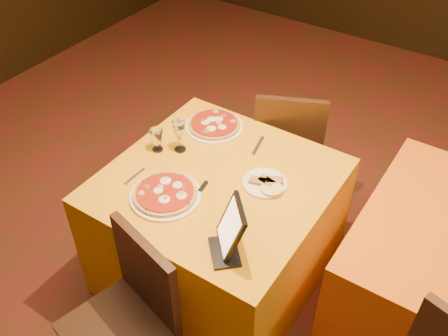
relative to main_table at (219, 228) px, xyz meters
The scene contains 13 objects.
floor 0.39m from the main_table, 38.60° to the right, with size 6.00×7.00×0.01m, color #5E2D19.
main_table is the anchor object (origin of this frame).
chair_main_near 0.82m from the main_table, 90.00° to the right, with size 0.43×0.43×0.91m, color black, non-canonical shape.
chair_main_far 0.82m from the main_table, 90.00° to the left, with size 0.44×0.44×0.91m, color black, non-canonical shape.
pizza_near 0.49m from the main_table, 119.19° to the right, with size 0.35×0.35×0.03m.
pizza_far 0.59m from the main_table, 126.87° to the left, with size 0.33×0.33×0.03m.
cutlet_dish 0.46m from the main_table, 23.30° to the left, with size 0.23×0.23×0.03m.
wine_glass 0.57m from the main_table, 164.86° to the left, with size 0.09×0.09×0.19m, color #FFE490, non-canonical shape.
water_glass 0.60m from the main_table, behind, with size 0.07×0.07×0.13m, color silver, non-canonical shape.
tablet 0.67m from the main_table, 48.72° to the right, with size 0.21×0.02×0.24m, color black.
knife 0.42m from the main_table, 93.77° to the right, with size 0.21×0.02×0.01m, color silver.
fork_near 0.57m from the main_table, 148.46° to the right, with size 0.15×0.02×0.01m, color #AAA9B0.
fork_far 0.51m from the main_table, 84.26° to the left, with size 0.17×0.02×0.01m, color #A3A3A9.
Camera 1 is at (0.99, -1.50, 2.46)m, focal length 40.00 mm.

